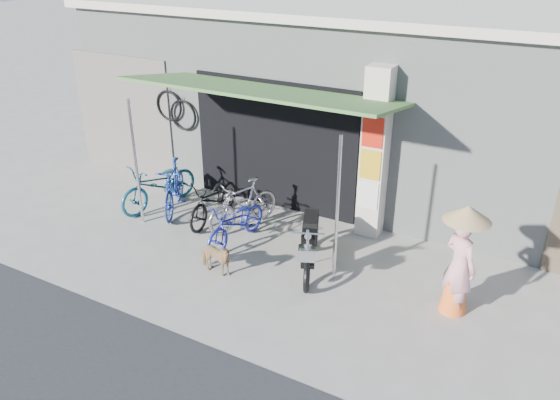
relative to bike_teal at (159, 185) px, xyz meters
The scene contains 13 objects.
ground 3.47m from the bike_teal, 24.63° to the right, with size 80.00×80.00×0.00m, color #9D978E.
bicycle_shop 5.00m from the bike_teal, 49.51° to the left, with size 12.30×5.30×3.66m.
shop_pillar 4.23m from the bike_teal, 14.28° to the left, with size 0.42×0.44×3.00m.
awning 3.03m from the bike_teal, ahead, with size 4.60×1.88×2.72m.
neighbour_left 2.35m from the bike_teal, 148.31° to the left, with size 2.60×0.06×2.60m, color #6B665B.
bike_teal is the anchor object (origin of this frame).
bike_blue 0.36m from the bike_teal, ahead, with size 0.46×1.64×0.99m, color navy.
bike_black 1.27m from the bike_teal, ahead, with size 0.57×1.62×0.85m, color black.
bike_silver 1.90m from the bike_teal, ahead, with size 0.43×1.53×0.92m, color #AEADB2.
bike_navy 2.17m from the bike_teal, 13.43° to the right, with size 0.54×1.55×0.81m, color #222A9C.
street_dog 2.76m from the bike_teal, 32.11° to the right, with size 0.30×0.67×0.56m, color tan.
moped 3.59m from the bike_teal, ahead, with size 0.84×1.66×0.99m.
nun 5.88m from the bike_teal, ahead, with size 0.65×0.64×1.67m.
Camera 1 is at (3.61, -5.93, 4.81)m, focal length 35.00 mm.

